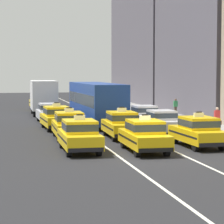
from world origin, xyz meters
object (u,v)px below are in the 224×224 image
Objects in this scene: taxi_right_nearest at (198,131)px; pedestrian_mid_block at (176,107)px; taxi_left_second at (69,125)px; taxi_left_third at (56,117)px; sedan_left_fourth at (49,112)px; taxi_left_nearest at (79,135)px; bus_center_third at (96,101)px; sedan_right_second at (161,121)px; taxi_center_second at (121,124)px; pedestrian_near_crosswalk at (217,120)px; box_truck_left_fifth at (43,96)px; taxi_center_nearest at (144,135)px; sedan_right_third at (144,115)px; taxi_left_sixth at (39,102)px.

taxi_right_nearest is 3.02× the size of pedestrian_mid_block.
taxi_left_second is 0.99× the size of taxi_left_third.
sedan_left_fourth is at bearing -165.68° from pedestrian_mid_block.
taxi_left_nearest is 1.05× the size of sedan_left_fourth.
bus_center_third is (3.38, 14.10, 0.94)m from taxi_left_nearest.
sedan_left_fourth and sedan_right_second have the same top height.
taxi_right_nearest is at bearing -66.68° from sedan_left_fourth.
taxi_center_second is (3.49, -11.03, 0.03)m from sedan_left_fourth.
pedestrian_mid_block is at bearing 83.15° from pedestrian_near_crosswalk.
taxi_right_nearest is at bearing 3.99° from taxi_left_nearest.
box_truck_left_fifth is 24.53m from taxi_right_nearest.
taxi_left_second reaches higher than sedan_right_second.
sedan_right_second is at bearing 66.73° from taxi_center_nearest.
taxi_left_third reaches higher than sedan_right_third.
bus_center_third is (3.51, -1.98, 0.97)m from sedan_left_fourth.
bus_center_third is (0.02, 9.06, 0.94)m from taxi_center_second.
box_truck_left_fifth is at bearing 99.98° from taxi_center_second.
taxi_center_second reaches higher than pedestrian_mid_block.
bus_center_third is 2.60× the size of sedan_right_third.
pedestrian_near_crosswalk is (9.86, 0.39, 0.09)m from taxi_left_second.
taxi_left_nearest is 16.07m from sedan_left_fourth.
taxi_left_second is at bearing -110.43° from bus_center_third.
sedan_right_second is 13.35m from pedestrian_mid_block.
taxi_center_second is 6.68m from pedestrian_near_crosswalk.
box_truck_left_fifth reaches higher than taxi_right_nearest.
box_truck_left_fifth is 20.84m from pedestrian_near_crosswalk.
taxi_left_sixth reaches higher than pedestrian_near_crosswalk.
taxi_center_second reaches higher than sedan_right_second.
taxi_left_sixth is 25.98m from taxi_center_second.
taxi_left_second is 9.86m from pedestrian_near_crosswalk.
taxi_left_third is 0.41× the size of bus_center_third.
taxi_center_nearest is 0.41× the size of bus_center_third.
sedan_right_third is at bearing -36.86° from bus_center_third.
sedan_right_second is 4.93m from sedan_right_third.
taxi_right_nearest is (3.35, 1.17, 0.00)m from taxi_center_nearest.
sedan_right_second is at bearing 46.22° from taxi_left_nearest.
taxi_center_nearest and taxi_right_nearest have the same top height.
sedan_left_fourth is at bearing 90.44° from taxi_left_nearest.
sedan_left_fourth is at bearing 125.22° from sedan_right_second.
taxi_left_third is 6.76m from sedan_right_third.
taxi_center_nearest is 2.80× the size of pedestrian_near_crosswalk.
taxi_left_third and taxi_right_nearest have the same top height.
pedestrian_mid_block is (11.59, 19.06, 0.04)m from taxi_left_nearest.
sedan_right_second is (3.21, 7.46, -0.03)m from taxi_center_nearest.
taxi_center_nearest is (3.34, -11.52, 0.00)m from taxi_left_third.
taxi_left_second and taxi_center_second have the same top height.
sedan_right_third is at bearing -123.93° from pedestrian_mid_block.
taxi_center_nearest is 1.06× the size of sedan_right_third.
sedan_right_second is at bearing -91.83° from sedan_right_third.
sedan_left_fourth is 2.85× the size of pedestrian_mid_block.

